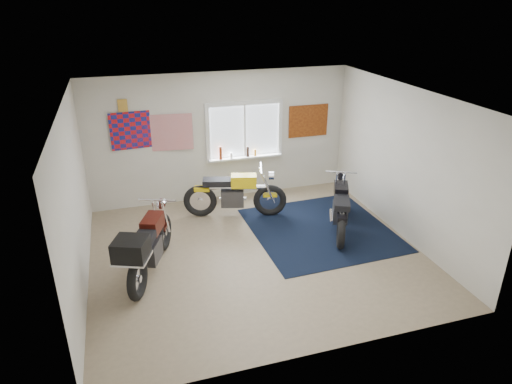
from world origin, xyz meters
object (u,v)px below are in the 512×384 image
object	(u,v)px
navy_rug	(320,229)
yellow_triumph	(235,195)
black_chrome_bike	(340,209)
maroon_tourer	(147,247)

from	to	relation	value
navy_rug	yellow_triumph	world-z (taller)	yellow_triumph
black_chrome_bike	maroon_tourer	world-z (taller)	maroon_tourer
black_chrome_bike	maroon_tourer	size ratio (longest dim) A/B	0.91
yellow_triumph	maroon_tourer	bearing A→B (deg)	-121.65
navy_rug	yellow_triumph	bearing A→B (deg)	142.89
black_chrome_bike	navy_rug	bearing A→B (deg)	100.03
yellow_triumph	black_chrome_bike	xyz separation A→B (m)	(1.73, -1.15, -0.02)
navy_rug	black_chrome_bike	distance (m)	0.55
navy_rug	maroon_tourer	size ratio (longest dim) A/B	1.30
black_chrome_bike	maroon_tourer	bearing A→B (deg)	123.36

